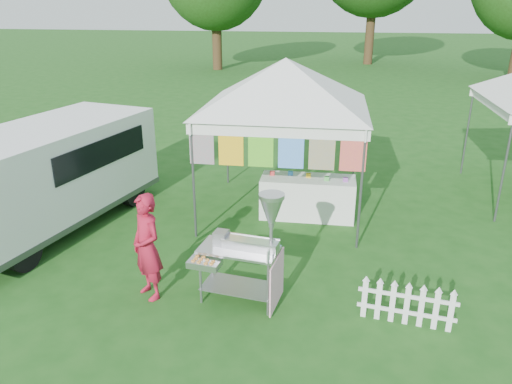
# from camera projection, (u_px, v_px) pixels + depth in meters

# --- Properties ---
(ground) EXTENTS (120.00, 120.00, 0.00)m
(ground) POSITION_uv_depth(u_px,v_px,m) (257.00, 310.00, 6.86)
(ground) COLOR #1B4E16
(ground) RESTS_ON ground
(canopy_main) EXTENTS (4.24, 4.24, 3.45)m
(canopy_main) POSITION_uv_depth(u_px,v_px,m) (286.00, 58.00, 8.99)
(canopy_main) COLOR #59595E
(canopy_main) RESTS_ON ground
(donut_cart) EXTENTS (1.28, 0.80, 1.66)m
(donut_cart) POSITION_uv_depth(u_px,v_px,m) (251.00, 240.00, 6.68)
(donut_cart) COLOR gray
(donut_cart) RESTS_ON ground
(vendor) EXTENTS (0.67, 0.65, 1.56)m
(vendor) POSITION_uv_depth(u_px,v_px,m) (147.00, 247.00, 6.92)
(vendor) COLOR #A6142E
(vendor) RESTS_ON ground
(cargo_van) EXTENTS (2.83, 4.82, 1.88)m
(cargo_van) POSITION_uv_depth(u_px,v_px,m) (50.00, 173.00, 9.12)
(cargo_van) COLOR white
(cargo_van) RESTS_ON ground
(picket_fence) EXTENTS (1.25, 0.22, 0.56)m
(picket_fence) POSITION_uv_depth(u_px,v_px,m) (407.00, 305.00, 6.47)
(picket_fence) COLOR white
(picket_fence) RESTS_ON ground
(display_table) EXTENTS (1.80, 0.70, 0.80)m
(display_table) POSITION_uv_depth(u_px,v_px,m) (307.00, 197.00, 9.67)
(display_table) COLOR white
(display_table) RESTS_ON ground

